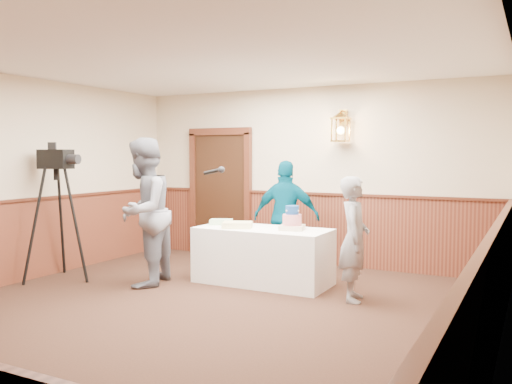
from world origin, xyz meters
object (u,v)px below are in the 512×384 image
tiered_cake (292,220)px  tv_camera_rig (57,222)px  display_table (263,256)px  sheet_cake_yellow (237,225)px  interviewer (143,212)px  assistant_p (286,217)px  baker (354,239)px  sheet_cake_green (221,222)px

tiered_cake → tv_camera_rig: size_ratio=0.21×
display_table → tiered_cake: bearing=5.1°
sheet_cake_yellow → tv_camera_rig: 2.49m
interviewer → tv_camera_rig: 1.30m
interviewer → assistant_p: bearing=123.7°
baker → tv_camera_rig: tv_camera_rig is taller
baker → display_table: bearing=63.6°
sheet_cake_green → baker: (2.05, -0.35, -0.04)m
assistant_p → tv_camera_rig: 3.22m
tiered_cake → sheet_cake_yellow: tiered_cake is taller
sheet_cake_green → assistant_p: bearing=41.3°
sheet_cake_green → interviewer: size_ratio=0.15×
tiered_cake → assistant_p: bearing=119.7°
tiered_cake → interviewer: (-1.77, -0.86, 0.11)m
assistant_p → tv_camera_rig: (-2.62, -1.86, -0.01)m
display_table → tv_camera_rig: (-2.60, -1.14, 0.44)m
sheet_cake_green → tv_camera_rig: 2.26m
baker → assistant_p: size_ratio=0.90×
sheet_cake_yellow → tv_camera_rig: (-2.28, -1.01, 0.02)m
tiered_cake → tv_camera_rig: 3.24m
sheet_cake_yellow → assistant_p: 0.91m
display_table → assistant_p: bearing=88.3°
tv_camera_rig → sheet_cake_green: bearing=24.9°
baker → tv_camera_rig: (-3.95, -0.87, 0.07)m
display_table → tv_camera_rig: tv_camera_rig is taller
tiered_cake → baker: bearing=-18.0°
interviewer → assistant_p: interviewer is taller
sheet_cake_yellow → interviewer: (-1.03, -0.70, 0.19)m
display_table → sheet_cake_yellow: (-0.32, -0.13, 0.41)m
interviewer → tv_camera_rig: interviewer is taller
baker → assistant_p: (-1.33, 0.99, 0.08)m
tv_camera_rig → baker: bearing=4.6°
sheet_cake_yellow → assistant_p: (0.34, 0.85, 0.04)m
tiered_cake → assistant_p: size_ratio=0.22×
tiered_cake → interviewer: bearing=-154.0°
assistant_p → tv_camera_rig: tv_camera_rig is taller
tv_camera_rig → display_table: bearing=15.8°
tiered_cake → sheet_cake_green: tiered_cake is taller
display_table → interviewer: bearing=-148.7°
sheet_cake_green → tv_camera_rig: bearing=-147.3°
display_table → sheet_cake_green: size_ratio=5.93×
assistant_p → tiered_cake: bearing=107.3°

